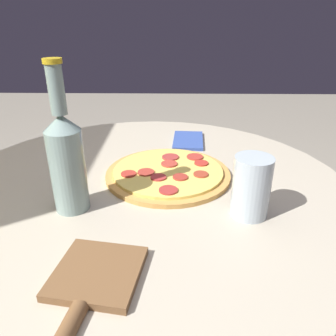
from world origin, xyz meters
name	(u,v)px	position (x,y,z in m)	size (l,w,h in m)	color
table	(148,243)	(0.00, 0.00, 0.54)	(0.89, 0.89, 0.70)	#B2A893
pizza	(168,173)	(0.03, -0.05, 0.71)	(0.28, 0.28, 0.02)	#C68E47
beer_bottle	(66,158)	(-0.10, 0.13, 0.80)	(0.06, 0.06, 0.27)	gray
pizza_paddle	(88,292)	(-0.32, 0.05, 0.71)	(0.26, 0.14, 0.02)	brown
drinking_glass	(251,187)	(-0.12, -0.20, 0.76)	(0.07, 0.07, 0.11)	#ADBCC6
napkin	(188,140)	(0.25, -0.10, 0.71)	(0.14, 0.09, 0.01)	#334C99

